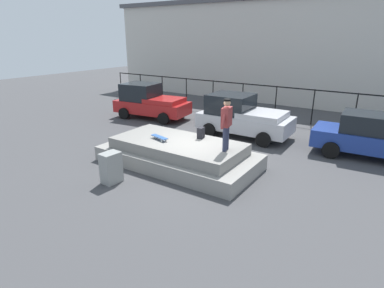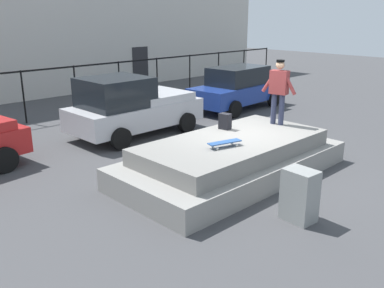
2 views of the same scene
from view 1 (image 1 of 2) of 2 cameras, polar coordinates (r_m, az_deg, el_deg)
name	(u,v)px [view 1 (image 1 of 2)]	position (r m, az deg, el deg)	size (l,w,h in m)	color
ground_plane	(195,166)	(11.42, 0.53, -3.95)	(60.00, 60.00, 0.00)	#424244
concrete_ledge	(178,154)	(11.43, -2.52, -1.73)	(5.69, 2.78, 0.90)	gray
skateboarder	(226,121)	(10.10, 6.23, 4.12)	(0.32, 0.96, 1.68)	#2D334C
skateboard	(159,137)	(11.38, -5.90, 1.25)	(0.81, 0.39, 0.12)	#264C8C
backpack	(201,133)	(11.48, 1.61, 2.04)	(0.28, 0.20, 0.40)	black
car_red_pickup_near	(150,102)	(18.06, -7.66, 7.57)	(4.35, 2.38, 1.91)	#B21E1E
car_silver_pickup_mid	(242,116)	(14.80, 8.96, 4.99)	(4.25, 2.21, 1.89)	#B7B7BC
car_blue_sedan_far	(374,136)	(13.76, 29.98, 1.25)	(4.39, 2.15, 1.69)	navy
utility_box	(111,168)	(10.32, -14.37, -4.16)	(0.44, 0.60, 1.00)	gray
fence_row	(276,96)	(18.15, 14.90, 8.29)	(24.06, 0.06, 1.85)	black
warehouse_building	(316,50)	(25.23, 21.38, 15.50)	(30.59, 8.03, 6.90)	beige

